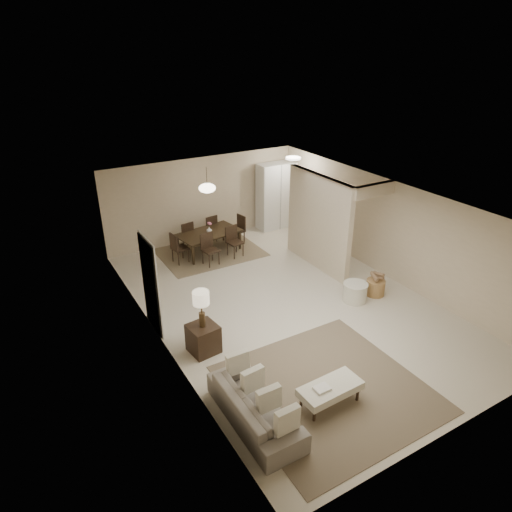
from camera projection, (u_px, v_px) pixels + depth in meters
floor at (286, 303)px, 10.63m from camera, size 9.00×9.00×0.00m
ceiling at (289, 201)px, 9.55m from camera, size 9.00×9.00×0.00m
back_wall at (203, 199)px, 13.59m from camera, size 6.00×0.00×6.00m
left_wall at (157, 289)px, 8.72m from camera, size 0.00×9.00×9.00m
right_wall at (387, 229)px, 11.45m from camera, size 0.00×9.00×9.00m
partition at (318, 222)px, 11.88m from camera, size 0.15×2.50×2.50m
doorway at (150, 285)px, 9.30m from camera, size 0.04×0.90×2.04m
pantry_cabinet at (276, 196)px, 14.47m from camera, size 1.20×0.55×2.10m
flush_light at (293, 158)px, 13.10m from camera, size 0.44×0.44×0.05m
living_rug at (327, 388)px, 8.03m from camera, size 3.20×3.20×0.01m
sofa at (255, 407)px, 7.23m from camera, size 1.99×0.78×0.58m
ottoman_bench at (330, 389)px, 7.57m from camera, size 1.11×0.54×0.39m
side_table at (203, 339)px, 8.88m from camera, size 0.59×0.59×0.58m
table_lamp at (201, 301)px, 8.51m from camera, size 0.32×0.32×0.76m
round_pouf at (355, 292)px, 10.63m from camera, size 0.57×0.57×0.45m
wicker_basket at (375, 287)px, 10.90m from camera, size 0.56×0.56×0.38m
dining_rug at (210, 252)px, 13.12m from camera, size 2.80×2.10×0.01m
dining_table at (210, 243)px, 12.99m from camera, size 1.91×1.26×0.62m
dining_chairs at (210, 239)px, 12.94m from camera, size 2.36×1.86×0.87m
vase at (209, 230)px, 12.82m from camera, size 0.19×0.19×0.17m
yellow_mat at (317, 245)px, 13.57m from camera, size 0.86×0.57×0.01m
pendant_light at (207, 188)px, 12.29m from camera, size 0.46×0.46×0.71m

